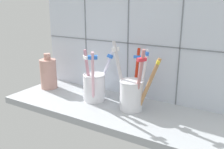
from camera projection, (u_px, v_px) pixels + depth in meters
The scene contains 5 objects.
counter_slab at pixel (109, 109), 71.91cm from camera, with size 64.00×22.00×2.00cm, color #9EA3A8.
tile_wall_back at pixel (130, 30), 75.59cm from camera, with size 64.00×2.20×45.00cm.
toothbrush_cup_left at pixel (94, 86), 74.44cm from camera, with size 8.99×14.03×16.79cm.
toothbrush_cup_right at pixel (132, 91), 68.33cm from camera, with size 14.49×11.47×18.68cm.
ceramic_vase at pixel (48, 73), 85.19cm from camera, with size 5.51×5.51×12.17cm.
Camera 1 is at (34.72, -56.13, 31.27)cm, focal length 39.83 mm.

